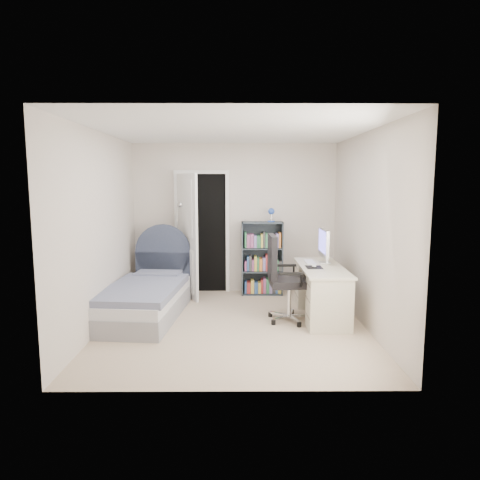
{
  "coord_description": "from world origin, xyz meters",
  "views": [
    {
      "loc": [
        0.05,
        -5.41,
        1.86
      ],
      "look_at": [
        0.08,
        0.4,
        1.07
      ],
      "focal_mm": 32.0,
      "sensor_mm": 36.0,
      "label": 1
    }
  ],
  "objects_px": {
    "bed": "(147,296)",
    "nightstand": "(160,275)",
    "floor_lamp": "(179,257)",
    "desk": "(321,289)",
    "office_chair": "(282,274)",
    "bookcase": "(263,261)"
  },
  "relations": [
    {
      "from": "bookcase",
      "to": "desk",
      "type": "height_order",
      "value": "bookcase"
    },
    {
      "from": "bed",
      "to": "office_chair",
      "type": "distance_m",
      "value": 1.92
    },
    {
      "from": "desk",
      "to": "nightstand",
      "type": "bearing_deg",
      "value": 156.4
    },
    {
      "from": "bookcase",
      "to": "desk",
      "type": "xyz_separation_m",
      "value": [
        0.74,
        -1.23,
        -0.17
      ]
    },
    {
      "from": "nightstand",
      "to": "office_chair",
      "type": "bearing_deg",
      "value": -33.49
    },
    {
      "from": "bed",
      "to": "bookcase",
      "type": "bearing_deg",
      "value": 34.41
    },
    {
      "from": "nightstand",
      "to": "desk",
      "type": "bearing_deg",
      "value": -23.6
    },
    {
      "from": "bookcase",
      "to": "nightstand",
      "type": "bearing_deg",
      "value": -174.37
    },
    {
      "from": "nightstand",
      "to": "desk",
      "type": "distance_m",
      "value": 2.65
    },
    {
      "from": "floor_lamp",
      "to": "office_chair",
      "type": "distance_m",
      "value": 2.07
    },
    {
      "from": "bed",
      "to": "nightstand",
      "type": "xyz_separation_m",
      "value": [
        0.0,
        0.99,
        0.09
      ]
    },
    {
      "from": "bookcase",
      "to": "floor_lamp",
      "type": "bearing_deg",
      "value": -177.94
    },
    {
      "from": "nightstand",
      "to": "bookcase",
      "type": "height_order",
      "value": "bookcase"
    },
    {
      "from": "nightstand",
      "to": "desk",
      "type": "xyz_separation_m",
      "value": [
        2.43,
        -1.06,
        0.03
      ]
    },
    {
      "from": "office_chair",
      "to": "floor_lamp",
      "type": "bearing_deg",
      "value": 139.22
    },
    {
      "from": "nightstand",
      "to": "bookcase",
      "type": "distance_m",
      "value": 1.7
    },
    {
      "from": "floor_lamp",
      "to": "desk",
      "type": "height_order",
      "value": "floor_lamp"
    },
    {
      "from": "floor_lamp",
      "to": "bed",
      "type": "bearing_deg",
      "value": -105.32
    },
    {
      "from": "bed",
      "to": "nightstand",
      "type": "relative_size",
      "value": 3.64
    },
    {
      "from": "nightstand",
      "to": "floor_lamp",
      "type": "bearing_deg",
      "value": 21.22
    },
    {
      "from": "floor_lamp",
      "to": "bookcase",
      "type": "bearing_deg",
      "value": 2.06
    },
    {
      "from": "desk",
      "to": "office_chair",
      "type": "height_order",
      "value": "desk"
    }
  ]
}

